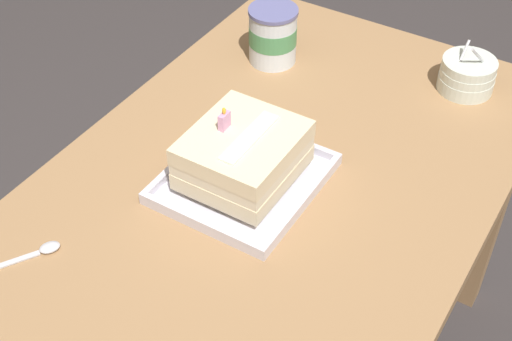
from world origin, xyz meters
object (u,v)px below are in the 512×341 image
object	(u,v)px
bowl_stack	(467,75)
ice_cream_tub	(273,35)
serving_spoon_near_tray	(41,251)
birthday_cake	(243,155)
foil_tray	(244,180)

from	to	relation	value
bowl_stack	ice_cream_tub	distance (m)	0.42
ice_cream_tub	serving_spoon_near_tray	world-z (taller)	ice_cream_tub
birthday_cake	ice_cream_tub	distance (m)	0.40
foil_tray	bowl_stack	world-z (taller)	bowl_stack
serving_spoon_near_tray	bowl_stack	bearing A→B (deg)	-28.48
birthday_cake	ice_cream_tub	bearing A→B (deg)	23.09
birthday_cake	ice_cream_tub	size ratio (longest dim) A/B	1.59
bowl_stack	ice_cream_tub	size ratio (longest dim) A/B	0.94
bowl_stack	serving_spoon_near_tray	world-z (taller)	bowl_stack
foil_tray	ice_cream_tub	bearing A→B (deg)	23.10
serving_spoon_near_tray	ice_cream_tub	bearing A→B (deg)	-3.01
foil_tray	ice_cream_tub	distance (m)	0.41
birthday_cake	bowl_stack	bearing A→B (deg)	-26.31
foil_tray	ice_cream_tub	xyz separation A→B (m)	(0.37, 0.16, 0.06)
foil_tray	bowl_stack	xyz separation A→B (m)	(0.49, -0.24, 0.03)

